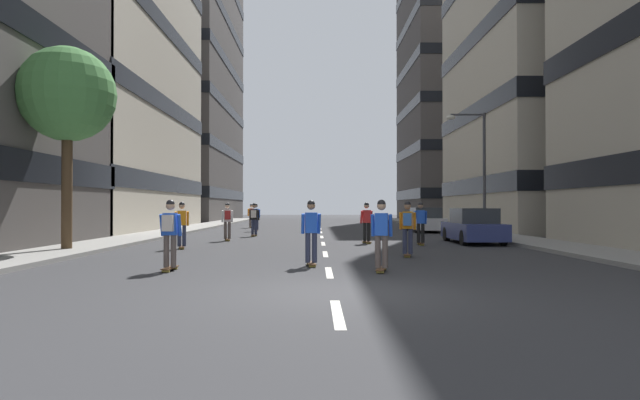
# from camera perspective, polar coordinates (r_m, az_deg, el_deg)

# --- Properties ---
(ground_plane) EXTENTS (132.34, 132.34, 0.00)m
(ground_plane) POSITION_cam_1_polar(r_m,az_deg,el_deg) (32.22, 0.11, -3.52)
(ground_plane) COLOR #333335
(sidewalk_left) EXTENTS (2.54, 60.65, 0.14)m
(sidewalk_left) POSITION_cam_1_polar(r_m,az_deg,el_deg) (36.03, -14.44, -3.08)
(sidewalk_left) COLOR gray
(sidewalk_left) RESTS_ON ground_plane
(sidewalk_right) EXTENTS (2.54, 60.65, 0.14)m
(sidewalk_right) POSITION_cam_1_polar(r_m,az_deg,el_deg) (36.19, 14.50, -3.07)
(sidewalk_right) COLOR gray
(sidewalk_right) RESTS_ON ground_plane
(lane_markings) EXTENTS (0.16, 52.20, 0.01)m
(lane_markings) POSITION_cam_1_polar(r_m,az_deg,el_deg) (33.16, 0.09, -3.43)
(lane_markings) COLOR silver
(lane_markings) RESTS_ON ground_plane
(building_left_mid) EXTENTS (18.08, 20.69, 20.82)m
(building_left_mid) POSITION_cam_1_polar(r_m,az_deg,el_deg) (42.01, -27.86, 11.64)
(building_left_mid) COLOR #BCB29E
(building_left_mid) RESTS_ON ground_plane
(building_left_far) EXTENTS (18.08, 23.56, 34.51)m
(building_left_far) POSITION_cam_1_polar(r_m,az_deg,el_deg) (66.80, -17.38, 13.01)
(building_left_far) COLOR #4C4744
(building_left_far) RESTS_ON ground_plane
(building_right_far) EXTENTS (18.08, 16.13, 34.17)m
(building_right_far) POSITION_cam_1_polar(r_m,az_deg,el_deg) (66.95, 16.98, 12.83)
(building_right_far) COLOR #4C4744
(building_right_far) RESTS_ON ground_plane
(parked_car_near) EXTENTS (1.82, 4.40, 1.52)m
(parked_car_near) POSITION_cam_1_polar(r_m,az_deg,el_deg) (34.32, 11.08, -2.16)
(parked_car_near) COLOR silver
(parked_car_near) RESTS_ON ground_plane
(parked_car_mid) EXTENTS (1.82, 4.40, 1.52)m
(parked_car_mid) POSITION_cam_1_polar(r_m,az_deg,el_deg) (24.39, 15.90, -2.78)
(parked_car_mid) COLOR navy
(parked_car_mid) RESTS_ON ground_plane
(street_tree_near) EXTENTS (3.29, 3.29, 7.03)m
(street_tree_near) POSITION_cam_1_polar(r_m,az_deg,el_deg) (21.11, -25.15, 9.96)
(street_tree_near) COLOR #4C3823
(street_tree_near) RESTS_ON sidewalk_left
(streetlamp_right) EXTENTS (2.13, 0.30, 6.50)m
(streetlamp_right) POSITION_cam_1_polar(r_m,az_deg,el_deg) (30.25, 16.32, 4.16)
(streetlamp_right) COLOR #3F3F44
(streetlamp_right) RESTS_ON sidewalk_right
(skater_0) EXTENTS (0.54, 0.91, 1.78)m
(skater_0) POSITION_cam_1_polar(r_m,az_deg,el_deg) (13.94, -15.60, -3.10)
(skater_0) COLOR brown
(skater_0) RESTS_ON ground_plane
(skater_1) EXTENTS (0.56, 0.92, 1.78)m
(skater_1) POSITION_cam_1_polar(r_m,az_deg,el_deg) (34.58, -6.79, -1.68)
(skater_1) COLOR brown
(skater_1) RESTS_ON ground_plane
(skater_2) EXTENTS (0.57, 0.92, 1.78)m
(skater_2) POSITION_cam_1_polar(r_m,az_deg,el_deg) (25.33, -9.77, -2.00)
(skater_2) COLOR brown
(skater_2) RESTS_ON ground_plane
(skater_3) EXTENTS (0.57, 0.92, 1.78)m
(skater_3) POSITION_cam_1_polar(r_m,az_deg,el_deg) (13.37, 6.51, -3.36)
(skater_3) COLOR brown
(skater_3) RESTS_ON ground_plane
(skater_4) EXTENTS (0.55, 0.91, 1.78)m
(skater_4) POSITION_cam_1_polar(r_m,az_deg,el_deg) (28.87, -6.98, -1.83)
(skater_4) COLOR brown
(skater_4) RESTS_ON ground_plane
(skater_5) EXTENTS (0.57, 0.92, 1.78)m
(skater_5) POSITION_cam_1_polar(r_m,az_deg,el_deg) (40.23, -7.27, -1.49)
(skater_5) COLOR brown
(skater_5) RESTS_ON ground_plane
(skater_6) EXTENTS (0.57, 0.92, 1.78)m
(skater_6) POSITION_cam_1_polar(r_m,az_deg,el_deg) (17.42, 9.24, -2.62)
(skater_6) COLOR brown
(skater_6) RESTS_ON ground_plane
(skater_7) EXTENTS (0.57, 0.92, 1.78)m
(skater_7) POSITION_cam_1_polar(r_m,az_deg,el_deg) (21.04, -14.41, -2.35)
(skater_7) COLOR brown
(skater_7) RESTS_ON ground_plane
(skater_8) EXTENTS (0.54, 0.91, 1.78)m
(skater_8) POSITION_cam_1_polar(r_m,az_deg,el_deg) (22.70, 10.59, -2.23)
(skater_8) COLOR brown
(skater_8) RESTS_ON ground_plane
(skater_9) EXTENTS (0.56, 0.92, 1.78)m
(skater_9) POSITION_cam_1_polar(r_m,az_deg,el_deg) (23.37, 4.95, -2.19)
(skater_9) COLOR brown
(skater_9) RESTS_ON ground_plane
(skater_10) EXTENTS (0.55, 0.92, 1.78)m
(skater_10) POSITION_cam_1_polar(r_m,az_deg,el_deg) (14.56, -0.94, -3.14)
(skater_10) COLOR brown
(skater_10) RESTS_ON ground_plane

